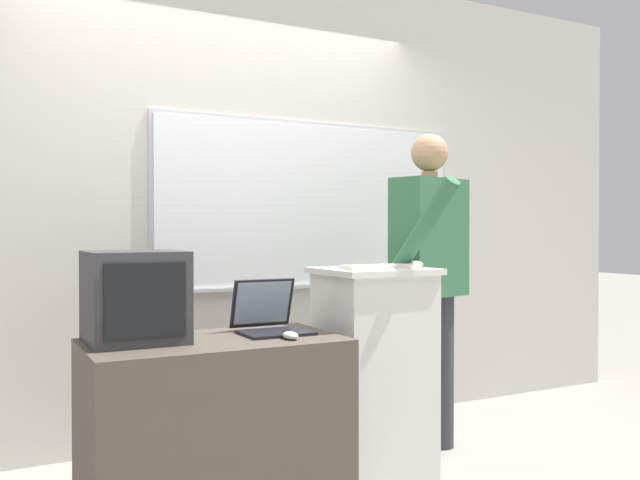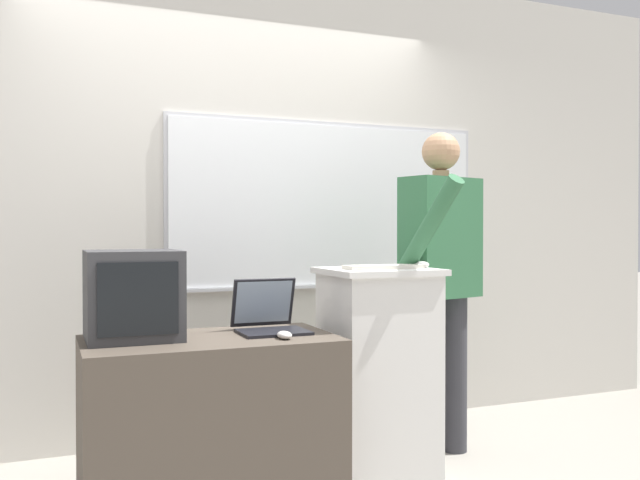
# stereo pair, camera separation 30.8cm
# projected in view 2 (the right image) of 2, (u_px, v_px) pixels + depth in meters

# --- Properties ---
(back_wall) EXTENTS (6.40, 0.17, 2.87)m
(back_wall) POSITION_uv_depth(u_px,v_px,m) (238.00, 197.00, 4.10)
(back_wall) COLOR beige
(back_wall) RESTS_ON ground_plane
(lectern_podium) EXTENTS (0.54, 0.49, 1.04)m
(lectern_podium) POSITION_uv_depth(u_px,v_px,m) (378.00, 372.00, 3.39)
(lectern_podium) COLOR silver
(lectern_podium) RESTS_ON ground_plane
(side_desk) EXTENTS (1.09, 0.61, 0.76)m
(side_desk) POSITION_uv_depth(u_px,v_px,m) (210.00, 424.00, 2.97)
(side_desk) COLOR #4C4238
(side_desk) RESTS_ON ground_plane
(person_presenter) EXTENTS (0.62, 0.65, 1.77)m
(person_presenter) POSITION_uv_depth(u_px,v_px,m) (441.00, 267.00, 3.68)
(person_presenter) COLOR #333338
(person_presenter) RESTS_ON ground_plane
(laptop) EXTENTS (0.31, 0.32, 0.24)m
(laptop) POSITION_uv_depth(u_px,v_px,m) (268.00, 317.00, 3.15)
(laptop) COLOR black
(laptop) RESTS_ON side_desk
(wireless_keyboard) EXTENTS (0.39, 0.13, 0.02)m
(wireless_keyboard) POSITION_uv_depth(u_px,v_px,m) (383.00, 267.00, 3.32)
(wireless_keyboard) COLOR beige
(wireless_keyboard) RESTS_ON lectern_podium
(computer_mouse_by_laptop) EXTENTS (0.06, 0.10, 0.03)m
(computer_mouse_by_laptop) POSITION_uv_depth(u_px,v_px,m) (284.00, 335.00, 2.92)
(computer_mouse_by_laptop) COLOR silver
(computer_mouse_by_laptop) RESTS_ON side_desk
(computer_mouse_by_keyboard) EXTENTS (0.06, 0.10, 0.03)m
(computer_mouse_by_keyboard) POSITION_uv_depth(u_px,v_px,m) (422.00, 265.00, 3.41)
(computer_mouse_by_keyboard) COLOR silver
(computer_mouse_by_keyboard) RESTS_ON lectern_podium
(crt_monitor) EXTENTS (0.39, 0.39, 0.38)m
(crt_monitor) POSITION_uv_depth(u_px,v_px,m) (133.00, 295.00, 2.92)
(crt_monitor) COLOR #333335
(crt_monitor) RESTS_ON side_desk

